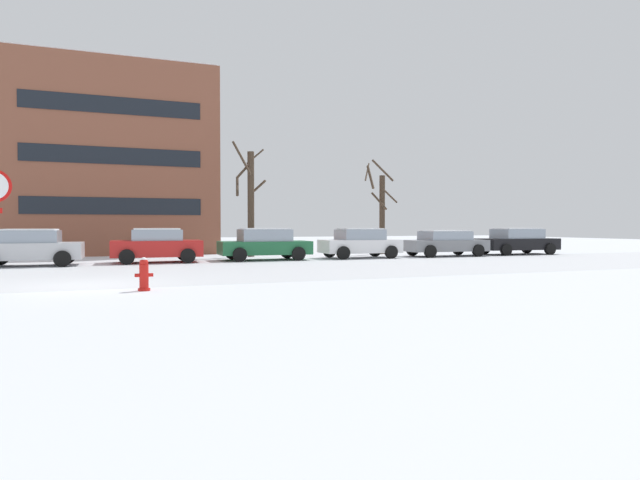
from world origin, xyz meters
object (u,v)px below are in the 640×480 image
at_px(parked_car_red, 157,245).
at_px(parked_car_white, 360,243).
at_px(fire_hydrant, 144,274).
at_px(parked_car_green, 265,244).
at_px(parked_car_silver, 31,247).
at_px(parked_car_gray, 445,243).
at_px(parked_car_black, 517,241).

xyz_separation_m(parked_car_red, parked_car_white, (9.76, -0.16, -0.01)).
distance_m(fire_hydrant, parked_car_green, 12.32).
bearing_deg(parked_car_silver, parked_car_red, 3.52).
bearing_deg(parked_car_gray, fire_hydrant, -146.86).
xyz_separation_m(parked_car_white, parked_car_gray, (4.88, -0.21, -0.05)).
bearing_deg(parked_car_red, parked_car_green, -0.03).
distance_m(fire_hydrant, parked_car_black, 23.22).
bearing_deg(parked_car_black, parked_car_white, 179.52).
height_order(fire_hydrant, parked_car_green, parked_car_green).
distance_m(parked_car_silver, parked_car_black, 24.39).
bearing_deg(parked_car_green, fire_hydrant, -119.62).
xyz_separation_m(parked_car_silver, parked_car_white, (14.63, 0.14, -0.00)).
distance_m(fire_hydrant, parked_car_white, 15.22).
height_order(parked_car_red, parked_car_gray, parked_car_red).
height_order(parked_car_green, parked_car_black, parked_car_green).
distance_m(parked_car_gray, parked_car_black, 4.88).
bearing_deg(parked_car_silver, parked_car_white, 0.56).
bearing_deg(parked_car_black, fire_hydrant, -153.19).
bearing_deg(parked_car_black, parked_car_red, 179.30).
bearing_deg(fire_hydrant, parked_car_green, 60.38).
xyz_separation_m(fire_hydrant, parked_car_white, (10.97, 10.55, 0.34)).
relative_size(parked_car_silver, parked_car_green, 0.92).
distance_m(parked_car_silver, parked_car_gray, 19.51).
distance_m(parked_car_red, parked_car_green, 4.88).
relative_size(parked_car_silver, parked_car_black, 0.86).
bearing_deg(parked_car_silver, fire_hydrant, -70.60).
relative_size(parked_car_green, parked_car_white, 1.08).
xyz_separation_m(parked_car_silver, parked_car_black, (24.39, 0.06, -0.00)).
bearing_deg(parked_car_white, parked_car_red, 179.08).
distance_m(fire_hydrant, parked_car_red, 10.78).
distance_m(parked_car_silver, parked_car_red, 4.89).
bearing_deg(parked_car_red, parked_car_silver, -176.48).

